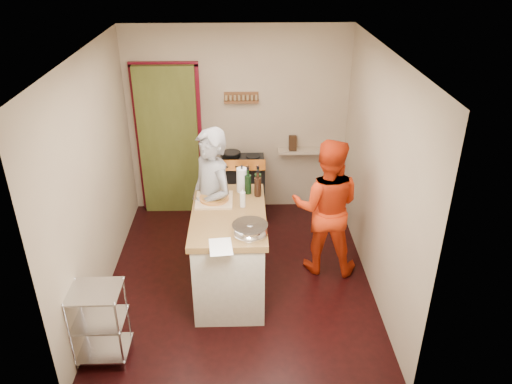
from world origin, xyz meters
TOP-DOWN VIEW (x-y plane):
  - floor at (0.00, 0.00)m, footprint 3.50×3.50m
  - back_wall at (-0.64, 1.78)m, footprint 3.00×0.44m
  - left_wall at (-1.50, 0.00)m, footprint 0.04×3.50m
  - right_wall at (1.50, 0.00)m, footprint 0.04×3.50m
  - ceiling at (0.00, 0.00)m, footprint 3.00×3.50m
  - stove at (0.05, 1.42)m, footprint 0.60×0.63m
  - wire_shelving at (-1.28, -1.20)m, footprint 0.48×0.40m
  - island at (-0.09, -0.21)m, footprint 0.78×1.46m
  - person_stripe at (-0.29, 0.16)m, footprint 0.73×0.78m
  - person_red at (1.00, 0.18)m, footprint 0.90×0.76m

SIDE VIEW (x-z plane):
  - floor at x=0.00m, z-range 0.00..0.00m
  - wire_shelving at x=-1.28m, z-range 0.04..0.84m
  - stove at x=0.05m, z-range -0.05..0.95m
  - island at x=-0.09m, z-range -0.13..1.17m
  - person_red at x=1.00m, z-range 0.00..1.65m
  - person_stripe at x=-0.29m, z-range 0.00..1.78m
  - back_wall at x=-0.64m, z-range -0.17..2.43m
  - left_wall at x=-1.50m, z-range 0.00..2.60m
  - right_wall at x=1.50m, z-range 0.00..2.60m
  - ceiling at x=0.00m, z-range 2.60..2.62m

